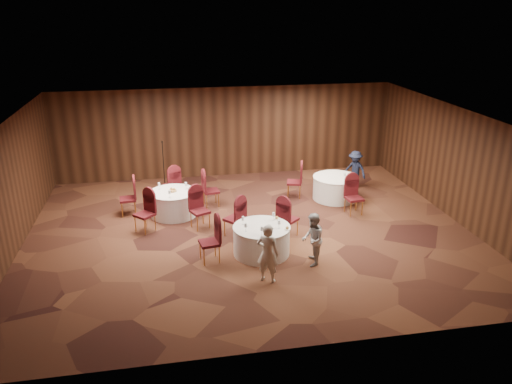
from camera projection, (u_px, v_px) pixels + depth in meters
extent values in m
plane|color=black|center=(250.00, 232.00, 13.74)|extent=(12.00, 12.00, 0.00)
plane|color=silver|center=(250.00, 118.00, 12.60)|extent=(12.00, 12.00, 0.00)
plane|color=black|center=(226.00, 132.00, 17.77)|extent=(12.00, 0.00, 12.00)
plane|color=black|center=(299.00, 271.00, 8.57)|extent=(12.00, 0.00, 12.00)
plane|color=black|center=(8.00, 192.00, 12.16)|extent=(0.00, 10.00, 10.00)
plane|color=black|center=(457.00, 165.00, 14.18)|extent=(0.00, 10.00, 10.00)
cylinder|color=silver|center=(262.00, 240.00, 12.46)|extent=(1.40, 1.40, 0.72)
cylinder|color=silver|center=(262.00, 227.00, 12.33)|extent=(1.43, 1.43, 0.03)
cylinder|color=silver|center=(173.00, 204.00, 14.74)|extent=(1.36, 1.36, 0.72)
cylinder|color=silver|center=(173.00, 192.00, 14.61)|extent=(1.39, 1.39, 0.03)
cylinder|color=silver|center=(335.00, 188.00, 15.98)|extent=(1.42, 1.42, 0.72)
cylinder|color=silver|center=(336.00, 177.00, 15.85)|extent=(1.45, 1.45, 0.03)
cylinder|color=silver|center=(279.00, 228.00, 12.24)|extent=(0.06, 0.06, 0.01)
cylinder|color=silver|center=(279.00, 226.00, 12.22)|extent=(0.01, 0.01, 0.11)
cone|color=silver|center=(279.00, 222.00, 12.18)|extent=(0.08, 0.08, 0.10)
cylinder|color=silver|center=(243.00, 224.00, 12.45)|extent=(0.06, 0.06, 0.01)
cylinder|color=silver|center=(243.00, 222.00, 12.43)|extent=(0.01, 0.01, 0.11)
cone|color=silver|center=(243.00, 218.00, 12.39)|extent=(0.08, 0.08, 0.10)
cylinder|color=silver|center=(274.00, 220.00, 12.69)|extent=(0.06, 0.06, 0.01)
cylinder|color=silver|center=(274.00, 218.00, 12.67)|extent=(0.01, 0.01, 0.11)
cone|color=silver|center=(274.00, 214.00, 12.63)|extent=(0.08, 0.08, 0.10)
cylinder|color=silver|center=(262.00, 235.00, 11.90)|extent=(0.06, 0.06, 0.01)
cylinder|color=silver|center=(262.00, 232.00, 11.87)|extent=(0.01, 0.01, 0.11)
cone|color=silver|center=(262.00, 228.00, 11.84)|extent=(0.08, 0.08, 0.10)
cylinder|color=silver|center=(246.00, 231.00, 12.07)|extent=(0.06, 0.06, 0.01)
cylinder|color=silver|center=(246.00, 229.00, 12.05)|extent=(0.01, 0.01, 0.11)
cone|color=silver|center=(246.00, 225.00, 12.01)|extent=(0.08, 0.08, 0.10)
cylinder|color=white|center=(266.00, 237.00, 11.78)|extent=(0.15, 0.15, 0.01)
sphere|color=#9E6B33|center=(266.00, 235.00, 11.77)|extent=(0.08, 0.08, 0.08)
cylinder|color=white|center=(287.00, 229.00, 12.17)|extent=(0.15, 0.15, 0.01)
sphere|color=#9E6B33|center=(287.00, 228.00, 12.15)|extent=(0.08, 0.08, 0.08)
cylinder|color=white|center=(277.00, 219.00, 12.74)|extent=(0.15, 0.15, 0.01)
sphere|color=#9E6B33|center=(277.00, 218.00, 12.73)|extent=(0.08, 0.08, 0.08)
cylinder|color=silver|center=(186.00, 189.00, 14.80)|extent=(0.06, 0.06, 0.01)
cylinder|color=silver|center=(186.00, 187.00, 14.77)|extent=(0.01, 0.01, 0.11)
cone|color=silver|center=(186.00, 184.00, 14.74)|extent=(0.08, 0.08, 0.10)
cylinder|color=silver|center=(159.00, 189.00, 14.78)|extent=(0.06, 0.06, 0.01)
cylinder|color=silver|center=(159.00, 188.00, 14.75)|extent=(0.01, 0.01, 0.11)
cone|color=silver|center=(159.00, 184.00, 14.72)|extent=(0.08, 0.08, 0.10)
cylinder|color=silver|center=(170.00, 197.00, 14.17)|extent=(0.06, 0.06, 0.01)
cylinder|color=silver|center=(170.00, 195.00, 14.15)|extent=(0.01, 0.01, 0.11)
cone|color=silver|center=(169.00, 192.00, 14.12)|extent=(0.08, 0.08, 0.10)
cylinder|color=#9C723E|center=(173.00, 191.00, 14.60)|extent=(0.22, 0.22, 0.06)
sphere|color=#9E6B33|center=(171.00, 189.00, 14.59)|extent=(0.07, 0.07, 0.07)
sphere|color=#9E6B33|center=(174.00, 189.00, 14.57)|extent=(0.07, 0.07, 0.07)
cylinder|color=silver|center=(344.00, 179.00, 15.61)|extent=(0.06, 0.06, 0.01)
cylinder|color=silver|center=(344.00, 178.00, 15.59)|extent=(0.01, 0.01, 0.11)
cone|color=silver|center=(345.00, 174.00, 15.55)|extent=(0.08, 0.08, 0.10)
cylinder|color=black|center=(165.00, 191.00, 16.73)|extent=(0.24, 0.24, 0.02)
cylinder|color=black|center=(164.00, 167.00, 16.43)|extent=(0.02, 0.02, 1.69)
cylinder|color=black|center=(162.00, 142.00, 16.18)|extent=(0.04, 0.12, 0.04)
imported|color=silver|center=(268.00, 253.00, 11.10)|extent=(0.61, 0.55, 1.40)
imported|color=#AEAFB3|center=(312.00, 239.00, 11.85)|extent=(0.63, 0.74, 1.30)
imported|color=black|center=(355.00, 170.00, 16.83)|extent=(0.89, 0.96, 1.29)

